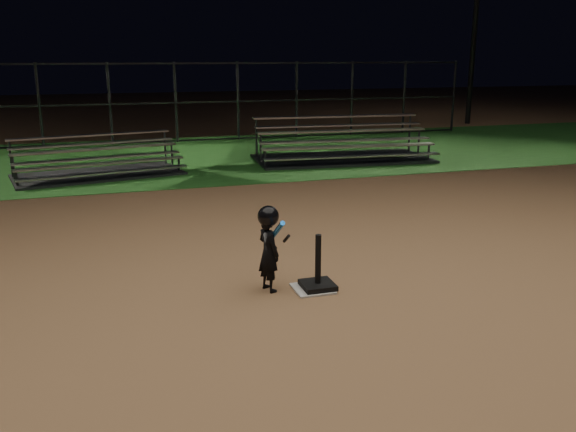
% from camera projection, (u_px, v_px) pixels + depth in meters
% --- Properties ---
extents(ground, '(80.00, 80.00, 0.00)m').
position_uv_depth(ground, '(313.00, 290.00, 7.08)').
color(ground, '#986B44').
rests_on(ground, ground).
extents(grass_strip, '(60.00, 8.00, 0.01)m').
position_uv_depth(grass_strip, '(191.00, 157.00, 16.30)').
color(grass_strip, '#1E531B').
rests_on(grass_strip, ground).
extents(home_plate, '(0.45, 0.45, 0.02)m').
position_uv_depth(home_plate, '(313.00, 289.00, 7.08)').
color(home_plate, beige).
rests_on(home_plate, ground).
extents(batting_tee, '(0.38, 0.38, 0.66)m').
position_uv_depth(batting_tee, '(318.00, 279.00, 7.06)').
color(batting_tee, black).
rests_on(batting_tee, home_plate).
extents(child_batter, '(0.39, 0.60, 1.03)m').
position_uv_depth(child_batter, '(269.00, 246.00, 6.93)').
color(child_batter, black).
rests_on(child_batter, ground).
extents(bleacher_left, '(3.97, 2.50, 0.90)m').
position_uv_depth(bleacher_left, '(98.00, 168.00, 13.68)').
color(bleacher_left, '#A8A8AC').
rests_on(bleacher_left, ground).
extents(bleacher_right, '(4.70, 2.55, 1.12)m').
position_uv_depth(bleacher_right, '(342.00, 152.00, 15.73)').
color(bleacher_right, '#B5B5BA').
rests_on(bleacher_right, ground).
extents(backstop_fence, '(20.08, 0.08, 2.50)m').
position_uv_depth(backstop_fence, '(176.00, 103.00, 18.75)').
color(backstop_fence, '#38383D').
rests_on(backstop_fence, ground).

